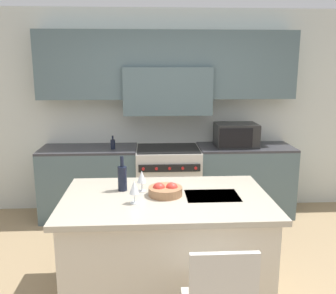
% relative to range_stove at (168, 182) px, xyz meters
% --- Properties ---
extents(back_cabinetry, '(10.00, 0.46, 2.70)m').
position_rel_range_stove_xyz_m(back_cabinetry, '(0.00, 0.27, 1.13)').
color(back_cabinetry, silver).
rests_on(back_cabinetry, ground_plane).
extents(back_counter, '(3.29, 0.62, 0.93)m').
position_rel_range_stove_xyz_m(back_counter, '(-0.00, 0.02, 0.00)').
color(back_counter, '#4C6066').
rests_on(back_counter, ground_plane).
extents(range_stove, '(0.82, 0.70, 0.92)m').
position_rel_range_stove_xyz_m(range_stove, '(0.00, 0.00, 0.00)').
color(range_stove, beige).
rests_on(range_stove, ground_plane).
extents(microwave, '(0.54, 0.41, 0.30)m').
position_rel_range_stove_xyz_m(microwave, '(0.89, 0.02, 0.62)').
color(microwave, black).
rests_on(microwave, back_counter).
extents(kitchen_island, '(1.71, 1.09, 0.92)m').
position_rel_range_stove_xyz_m(kitchen_island, '(-0.11, -1.81, 0.00)').
color(kitchen_island, beige).
rests_on(kitchen_island, ground_plane).
extents(wine_bottle, '(0.08, 0.08, 0.30)m').
position_rel_range_stove_xyz_m(wine_bottle, '(-0.48, -1.63, 0.57)').
color(wine_bottle, black).
rests_on(wine_bottle, kitchen_island).
extents(wine_glass_near, '(0.08, 0.08, 0.18)m').
position_rel_range_stove_xyz_m(wine_glass_near, '(-0.37, -1.95, 0.58)').
color(wine_glass_near, white).
rests_on(wine_glass_near, kitchen_island).
extents(wine_glass_far, '(0.08, 0.08, 0.18)m').
position_rel_range_stove_xyz_m(wine_glass_far, '(-0.32, -1.67, 0.58)').
color(wine_glass_far, white).
rests_on(wine_glass_far, kitchen_island).
extents(fruit_bowl, '(0.28, 0.28, 0.11)m').
position_rel_range_stove_xyz_m(fruit_bowl, '(-0.12, -1.78, 0.50)').
color(fruit_bowl, '#996B47').
rests_on(fruit_bowl, kitchen_island).
extents(oil_bottle_on_counter, '(0.06, 0.06, 0.17)m').
position_rel_range_stove_xyz_m(oil_bottle_on_counter, '(-0.70, -0.06, 0.53)').
color(oil_bottle_on_counter, black).
rests_on(oil_bottle_on_counter, back_counter).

